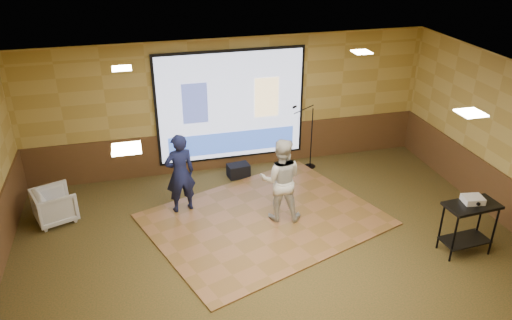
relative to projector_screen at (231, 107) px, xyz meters
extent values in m
plane|color=#293217|center=(0.00, -3.44, -1.47)|extent=(9.00, 9.00, 0.00)
cube|color=tan|center=(0.00, 0.06, 0.03)|extent=(9.00, 0.04, 3.00)
cube|color=silver|center=(0.00, -3.44, 1.53)|extent=(9.00, 7.00, 0.04)
cube|color=#50371A|center=(0.00, 0.04, -1.00)|extent=(9.00, 0.04, 0.95)
cube|color=#50371A|center=(4.48, -3.44, -1.00)|extent=(0.04, 7.00, 0.95)
cube|color=black|center=(0.00, 0.01, 0.03)|extent=(3.32, 0.03, 2.52)
cube|color=silver|center=(0.00, -0.02, 0.03)|extent=(3.20, 0.02, 2.40)
cube|color=#3A4480|center=(-0.80, -0.03, 0.18)|extent=(0.55, 0.01, 0.90)
cube|color=#FFDA93|center=(0.80, -0.03, 0.18)|extent=(0.55, 0.01, 0.90)
cube|color=#2E4EAD|center=(0.00, -0.03, -0.82)|extent=(2.88, 0.01, 0.50)
cube|color=#F6E6B8|center=(-2.20, -1.64, 1.50)|extent=(0.32, 0.32, 0.02)
cube|color=#F6E6B8|center=(2.20, -1.64, 1.50)|extent=(0.32, 0.32, 0.02)
cube|color=#F6E6B8|center=(-2.20, -4.94, 1.50)|extent=(0.32, 0.32, 0.02)
cube|color=#F6E6B8|center=(2.20, -4.94, 1.50)|extent=(0.32, 0.32, 0.02)
cube|color=brown|center=(0.13, -2.36, -1.46)|extent=(5.01, 4.41, 0.03)
imported|color=#13183D|center=(-1.36, -1.61, -0.64)|extent=(0.65, 0.50, 1.62)
imported|color=beige|center=(0.43, -2.37, -0.62)|extent=(0.94, 0.82, 1.65)
cylinder|color=black|center=(2.84, -4.36, -1.02)|extent=(0.04, 0.04, 0.91)
cylinder|color=black|center=(3.61, -4.36, -1.02)|extent=(0.04, 0.04, 0.91)
cylinder|color=black|center=(2.84, -3.98, -1.02)|extent=(0.04, 0.04, 0.91)
cylinder|color=black|center=(3.61, -3.98, -1.02)|extent=(0.04, 0.04, 0.91)
cube|color=black|center=(3.23, -4.17, -0.54)|extent=(0.91, 0.48, 0.05)
cube|color=black|center=(3.23, -4.17, -1.24)|extent=(0.82, 0.43, 0.03)
cube|color=silver|center=(3.26, -4.11, -0.46)|extent=(0.36, 0.32, 0.11)
cylinder|color=black|center=(1.76, -0.43, -1.47)|extent=(0.25, 0.25, 0.02)
cylinder|color=black|center=(1.76, -0.43, -0.75)|extent=(0.02, 0.02, 1.44)
cylinder|color=black|center=(1.54, -0.43, -0.03)|extent=(0.46, 0.02, 0.18)
cylinder|color=black|center=(1.32, -0.43, 0.04)|extent=(0.11, 0.05, 0.08)
imported|color=gray|center=(-3.74, -1.35, -1.14)|extent=(0.92, 0.91, 0.66)
cube|color=black|center=(0.03, -0.49, -1.33)|extent=(0.51, 0.37, 0.29)
camera|label=1|loc=(-2.06, -10.16, 3.85)|focal=35.00mm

